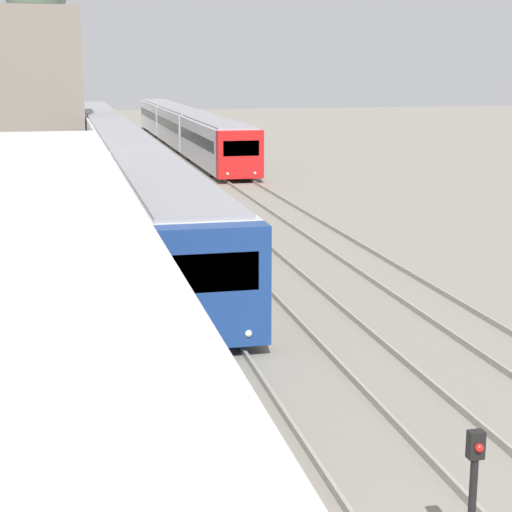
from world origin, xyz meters
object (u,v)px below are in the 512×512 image
object	(u,v)px
person_on_platform	(107,302)
signal_post_near	(473,486)
train_far	(183,126)
train_near	(114,148)

from	to	relation	value
person_on_platform	signal_post_near	world-z (taller)	person_on_platform
train_far	signal_post_near	world-z (taller)	train_far
train_far	signal_post_near	size ratio (longest dim) A/B	22.89
train_near	person_on_platform	bearing A→B (deg)	-93.93
train_far	train_near	bearing A→B (deg)	-110.29
person_on_platform	train_far	bearing A→B (deg)	80.28
train_far	signal_post_near	distance (m)	58.71
train_far	signal_post_near	bearing A→B (deg)	-94.65
person_on_platform	signal_post_near	bearing A→B (deg)	-58.71
person_on_platform	signal_post_near	distance (m)	7.95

